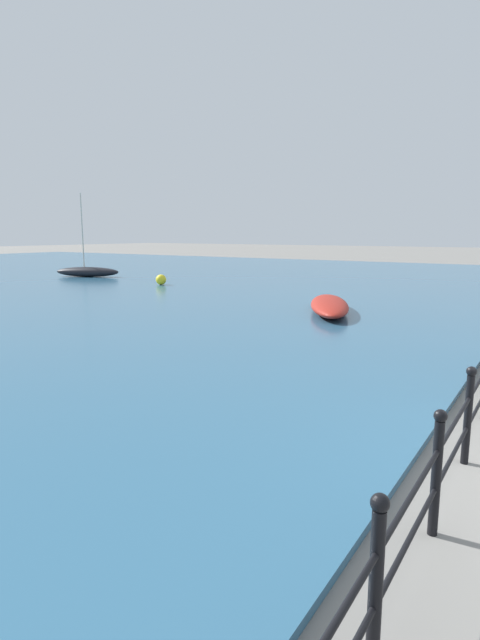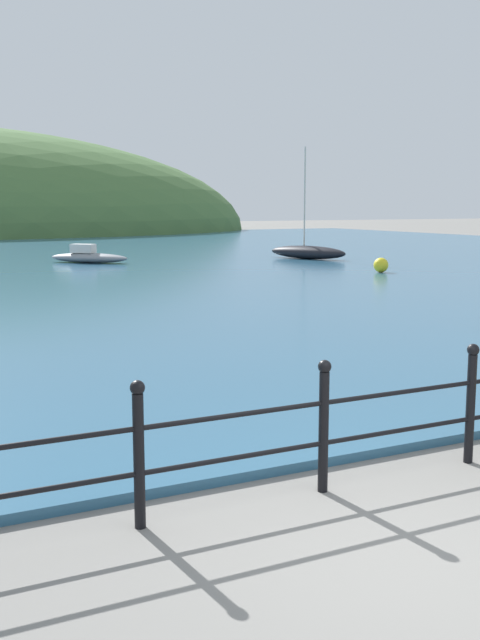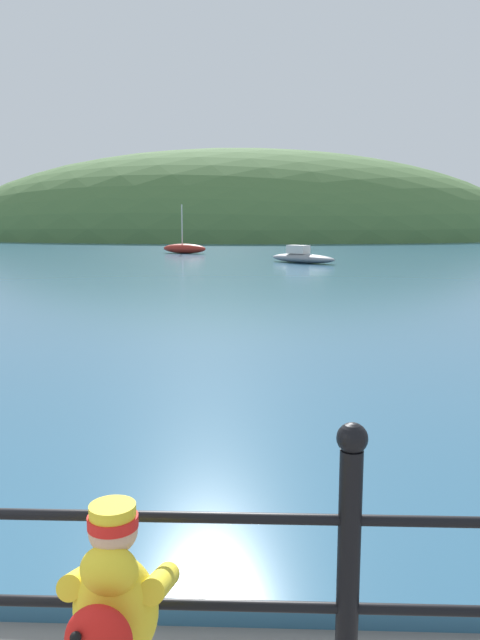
{
  "view_description": "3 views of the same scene",
  "coord_description": "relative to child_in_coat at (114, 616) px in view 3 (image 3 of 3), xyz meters",
  "views": [
    {
      "loc": [
        -6.3,
        0.71,
        2.74
      ],
      "look_at": [
        1.07,
        5.49,
        1.21
      ],
      "focal_mm": 28.0,
      "sensor_mm": 36.0,
      "label": 1
    },
    {
      "loc": [
        -3.61,
        -3.92,
        2.56
      ],
      "look_at": [
        1.21,
        5.8,
        0.88
      ],
      "focal_mm": 42.0,
      "sensor_mm": 36.0,
      "label": 2
    },
    {
      "loc": [
        3.01,
        -0.75,
        1.95
      ],
      "look_at": [
        2.77,
        5.73,
        0.92
      ],
      "focal_mm": 35.0,
      "sensor_mm": 36.0,
      "label": 3
    }
  ],
  "objects": [
    {
      "name": "boat_red_dinghy",
      "position": [
        2.23,
        26.2,
        -0.25
      ],
      "size": [
        3.22,
        3.17,
        0.79
      ],
      "color": "gray",
      "rests_on": "water"
    },
    {
      "name": "child_in_coat",
      "position": [
        0.0,
        0.0,
        0.0
      ],
      "size": [
        0.39,
        0.53,
        1.0
      ],
      "color": "navy",
      "rests_on": "ground"
    },
    {
      "name": "far_hillside",
      "position": [
        -2.5,
        65.83,
        -0.61
      ],
      "size": [
        61.45,
        33.8,
        18.92
      ],
      "color": "#476B38",
      "rests_on": "ground"
    },
    {
      "name": "water",
      "position": [
        -2.5,
        30.81,
        -0.56
      ],
      "size": [
        80.0,
        60.0,
        0.1
      ],
      "primitive_type": "cube",
      "color": "#2D5B7A",
      "rests_on": "ground"
    },
    {
      "name": "boat_mid_harbor",
      "position": [
        -4.11,
        34.34,
        -0.22
      ],
      "size": [
        2.91,
        1.92,
        2.82
      ],
      "color": "maroon",
      "rests_on": "water"
    }
  ]
}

